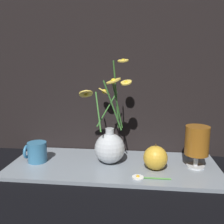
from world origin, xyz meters
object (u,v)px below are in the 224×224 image
(tea_glass, at_px, (197,142))
(orange_fruit, at_px, (155,158))
(yellow_mug, at_px, (37,152))
(vase_with_flowers, at_px, (110,145))

(tea_glass, relative_size, orange_fruit, 1.62)
(orange_fruit, bearing_deg, yellow_mug, 177.27)
(yellow_mug, relative_size, tea_glass, 0.54)
(yellow_mug, distance_m, tea_glass, 0.56)
(tea_glass, bearing_deg, vase_with_flowers, 179.16)
(yellow_mug, height_order, orange_fruit, orange_fruit)
(vase_with_flowers, bearing_deg, yellow_mug, -175.99)
(vase_with_flowers, height_order, orange_fruit, vase_with_flowers)
(tea_glass, bearing_deg, orange_fruit, -166.09)
(vase_with_flowers, bearing_deg, tea_glass, -0.84)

